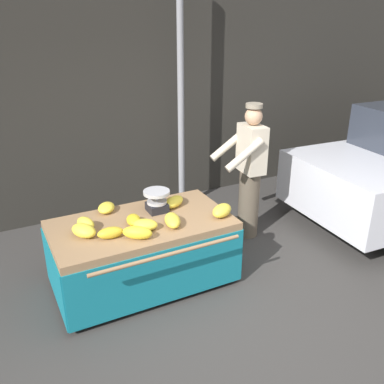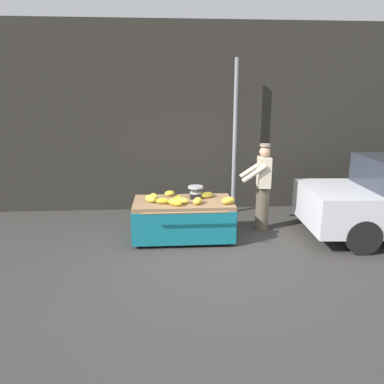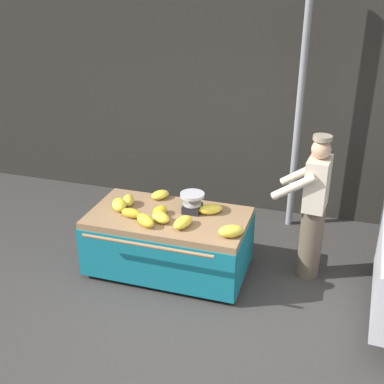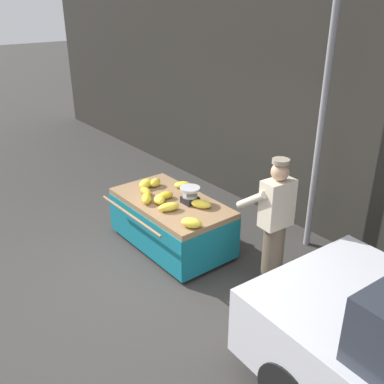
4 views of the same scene
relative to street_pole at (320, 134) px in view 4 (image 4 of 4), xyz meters
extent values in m
plane|color=#383533|center=(-0.74, -2.63, -1.69)|extent=(60.00, 60.00, 0.00)
cube|color=#2D2B26|center=(-0.74, 0.47, 0.40)|extent=(16.00, 0.24, 4.19)
cylinder|color=gray|center=(0.00, 0.00, 0.00)|extent=(0.09, 0.09, 3.38)
cube|color=#93704C|center=(-1.22, -1.58, -1.00)|extent=(1.81, 0.98, 0.08)
cylinder|color=black|center=(-2.04, -1.58, -1.37)|extent=(0.05, 0.65, 0.65)
cylinder|color=#B7B7BC|center=(-2.07, -1.58, -1.37)|extent=(0.01, 0.12, 0.12)
cylinder|color=black|center=(-0.39, -1.58, -1.37)|extent=(0.05, 0.65, 0.65)
cylinder|color=#B7B7BC|center=(-0.36, -1.58, -1.37)|extent=(0.01, 0.12, 0.12)
cylinder|color=#4C4742|center=(-1.22, -1.17, -1.37)|extent=(0.05, 0.05, 0.65)
cube|color=#147284|center=(-1.22, -2.07, -1.34)|extent=(1.81, 0.02, 0.59)
cube|color=#147284|center=(-1.22, -1.09, -1.34)|extent=(1.81, 0.02, 0.59)
cube|color=#147284|center=(-2.12, -1.58, -1.34)|extent=(0.02, 0.98, 0.59)
cube|color=#147284|center=(-0.31, -1.58, -1.34)|extent=(0.02, 0.98, 0.59)
cylinder|color=#93704C|center=(-1.22, -2.25, -0.98)|extent=(1.45, 0.04, 0.04)
cube|color=black|center=(-0.98, -1.42, -0.91)|extent=(0.20, 0.20, 0.09)
cylinder|color=#B7B7BC|center=(-0.98, -1.42, -0.81)|extent=(0.02, 0.02, 0.11)
cylinder|color=#B7B7BC|center=(-0.98, -1.42, -0.74)|extent=(0.28, 0.28, 0.03)
cylinder|color=#B7B7BC|center=(-0.98, -1.42, -0.85)|extent=(0.21, 0.21, 0.03)
ellipsoid|color=gold|center=(-1.31, -1.61, -0.91)|extent=(0.17, 0.24, 0.10)
ellipsoid|color=yellow|center=(-0.77, -1.40, -0.90)|extent=(0.32, 0.28, 0.11)
ellipsoid|color=yellow|center=(-1.46, -1.19, -0.91)|extent=(0.27, 0.29, 0.09)
ellipsoid|color=yellow|center=(-0.97, -1.79, -0.90)|extent=(0.22, 0.32, 0.11)
ellipsoid|color=yellow|center=(-0.42, -1.84, -0.90)|extent=(0.32, 0.28, 0.12)
ellipsoid|color=yellow|center=(-1.75, -1.48, -0.90)|extent=(0.20, 0.25, 0.12)
ellipsoid|color=yellow|center=(-1.24, -1.76, -0.91)|extent=(0.29, 0.26, 0.11)
ellipsoid|color=gold|center=(-1.59, -1.76, -0.91)|extent=(0.25, 0.14, 0.11)
ellipsoid|color=yellow|center=(-1.81, -1.62, -0.90)|extent=(0.28, 0.32, 0.12)
ellipsoid|color=yellow|center=(-1.37, -1.89, -0.90)|extent=(0.31, 0.27, 0.12)
cylinder|color=brown|center=(0.37, -1.19, -1.25)|extent=(0.26, 0.26, 0.88)
cube|color=beige|center=(0.37, -1.19, -0.52)|extent=(0.26, 0.40, 0.58)
sphere|color=tan|center=(0.37, -1.19, -0.13)|extent=(0.21, 0.21, 0.21)
cylinder|color=gray|center=(0.37, -1.19, 0.00)|extent=(0.20, 0.20, 0.05)
cylinder|color=beige|center=(0.14, -1.38, -0.51)|extent=(0.48, 0.13, 0.37)
cylinder|color=beige|center=(0.17, -0.96, -0.51)|extent=(0.48, 0.13, 0.37)
camera|label=1|loc=(-2.49, -5.18, 0.98)|focal=39.30mm
camera|label=2|loc=(-1.50, -8.07, 0.87)|focal=34.46mm
camera|label=3|loc=(0.53, -6.23, 1.63)|focal=45.94mm
camera|label=4|loc=(3.33, -4.79, 1.70)|focal=40.92mm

